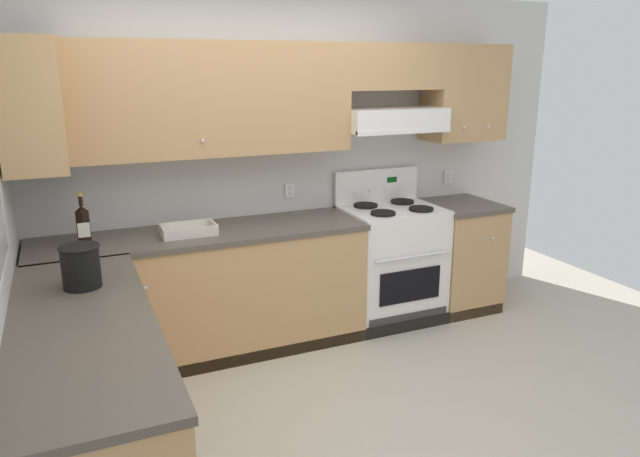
% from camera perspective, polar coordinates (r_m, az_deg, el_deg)
% --- Properties ---
extents(ground_plane, '(7.04, 7.04, 0.00)m').
position_cam_1_polar(ground_plane, '(3.59, 1.06, -18.87)').
color(ground_plane, '#B2AA99').
extents(wall_back, '(4.68, 0.57, 2.55)m').
position_cam_1_polar(wall_back, '(4.55, -2.42, 8.59)').
color(wall_back, silver).
rests_on(wall_back, ground_plane).
extents(counter_back_run, '(3.60, 0.65, 0.91)m').
position_cam_1_polar(counter_back_run, '(4.42, -5.34, -5.44)').
color(counter_back_run, tan).
rests_on(counter_back_run, ground_plane).
extents(counter_left_run, '(0.63, 1.91, 0.91)m').
position_cam_1_polar(counter_left_run, '(3.11, -21.05, -16.06)').
color(counter_left_run, tan).
rests_on(counter_left_run, ground_plane).
extents(stove, '(0.76, 0.62, 1.20)m').
position_cam_1_polar(stove, '(4.84, 6.84, -3.24)').
color(stove, white).
rests_on(stove, ground_plane).
extents(wine_bottle, '(0.08, 0.09, 0.34)m').
position_cam_1_polar(wine_bottle, '(4.07, -21.82, 0.40)').
color(wine_bottle, black).
rests_on(wine_bottle, counter_back_run).
extents(bowl, '(0.36, 0.22, 0.07)m').
position_cam_1_polar(bowl, '(4.12, -12.53, -0.24)').
color(bowl, beige).
rests_on(bowl, counter_back_run).
extents(bucket, '(0.21, 0.21, 0.23)m').
position_cam_1_polar(bucket, '(3.29, -22.02, -3.31)').
color(bucket, black).
rests_on(bucket, counter_left_run).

